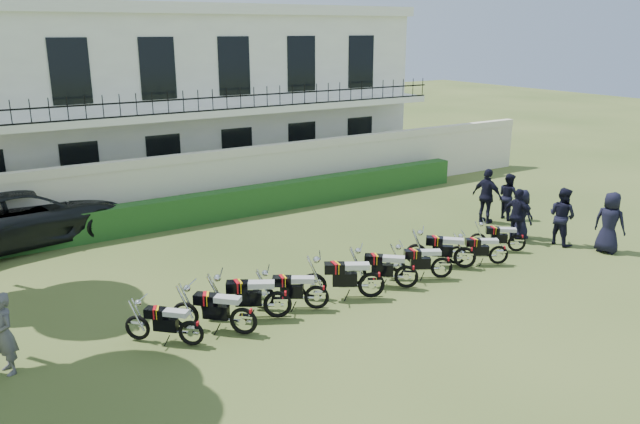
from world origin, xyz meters
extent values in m
plane|color=#394C1E|center=(0.00, 0.00, 0.00)|extent=(100.00, 100.00, 0.00)
cube|color=beige|center=(0.00, 8.00, 1.00)|extent=(30.00, 0.30, 2.00)
cube|color=beige|center=(0.00, 8.00, 2.15)|extent=(30.00, 0.35, 0.30)
cube|color=#244D1B|center=(1.00, 7.20, 0.50)|extent=(18.00, 0.60, 1.00)
cube|color=white|center=(0.00, 14.00, 3.50)|extent=(20.00, 8.00, 7.00)
cube|color=white|center=(0.00, 14.00, 7.20)|extent=(20.40, 8.40, 0.40)
cube|color=white|center=(0.00, 9.30, 3.50)|extent=(20.00, 1.40, 0.25)
cube|color=black|center=(0.00, 8.65, 4.10)|extent=(20.00, 0.05, 0.05)
cube|color=black|center=(0.00, 8.65, 3.65)|extent=(20.00, 0.05, 0.05)
cube|color=black|center=(-4.50, 10.02, 1.60)|extent=(1.30, 0.12, 2.20)
cube|color=black|center=(-4.50, 10.02, 5.10)|extent=(1.30, 0.12, 2.20)
cube|color=black|center=(-1.50, 10.02, 1.60)|extent=(1.30, 0.12, 2.20)
cube|color=black|center=(-1.50, 10.02, 5.10)|extent=(1.30, 0.12, 2.20)
cube|color=black|center=(1.50, 10.02, 1.60)|extent=(1.30, 0.12, 2.20)
cube|color=black|center=(1.50, 10.02, 5.10)|extent=(1.30, 0.12, 2.20)
cube|color=black|center=(4.50, 10.02, 1.60)|extent=(1.30, 0.12, 2.20)
cube|color=black|center=(4.50, 10.02, 5.10)|extent=(1.30, 0.12, 2.20)
cube|color=black|center=(7.50, 10.02, 1.60)|extent=(1.30, 0.12, 2.20)
cube|color=black|center=(7.50, 10.02, 5.10)|extent=(1.30, 0.12, 2.20)
torus|color=black|center=(-4.30, -1.46, 0.28)|extent=(0.47, 0.46, 0.57)
torus|color=black|center=(-5.19, -0.61, 0.28)|extent=(0.47, 0.46, 0.57)
cube|color=black|center=(-4.71, -1.07, 0.42)|extent=(0.49, 0.48, 0.28)
cube|color=black|center=(-4.87, -0.92, 0.68)|extent=(0.48, 0.47, 0.21)
cube|color=#B80B15|center=(-4.87, -0.92, 0.69)|extent=(0.17, 0.26, 0.22)
cube|color=yellow|center=(-4.83, -0.96, 0.69)|extent=(0.15, 0.25, 0.22)
cube|color=#B6B6B6|center=(-4.53, -1.24, 0.72)|extent=(0.53, 0.52, 0.11)
cylinder|color=silver|center=(-5.09, -0.71, 0.96)|extent=(0.41, 0.43, 0.03)
torus|color=black|center=(-3.12, -1.66, 0.31)|extent=(0.52, 0.52, 0.64)
torus|color=black|center=(-4.08, -0.70, 0.31)|extent=(0.52, 0.52, 0.64)
cube|color=black|center=(-3.56, -1.21, 0.47)|extent=(0.54, 0.54, 0.31)
cube|color=black|center=(-3.73, -1.04, 0.75)|extent=(0.53, 0.52, 0.23)
cube|color=#B80B15|center=(-3.73, -1.04, 0.76)|extent=(0.19, 0.29, 0.24)
cube|color=yellow|center=(-3.69, -1.09, 0.76)|extent=(0.17, 0.28, 0.24)
cube|color=#B6B6B6|center=(-3.36, -1.41, 0.79)|extent=(0.58, 0.58, 0.13)
cylinder|color=silver|center=(-3.97, -0.81, 1.07)|extent=(0.46, 0.47, 0.03)
torus|color=black|center=(-1.96, -1.20, 0.33)|extent=(0.63, 0.42, 0.67)
torus|color=black|center=(-3.20, -0.50, 0.33)|extent=(0.63, 0.42, 0.67)
cube|color=black|center=(-2.53, -0.88, 0.49)|extent=(0.62, 0.47, 0.33)
cube|color=black|center=(-2.75, -0.76, 0.79)|extent=(0.57, 0.49, 0.24)
cube|color=#B80B15|center=(-2.75, -0.76, 0.80)|extent=(0.14, 0.31, 0.25)
cube|color=yellow|center=(-2.69, -0.79, 0.80)|extent=(0.10, 0.30, 0.25)
cube|color=#B6B6B6|center=(-2.27, -1.03, 0.83)|extent=(0.66, 0.53, 0.13)
cylinder|color=silver|center=(-3.06, -0.58, 1.12)|extent=(0.35, 0.59, 0.03)
torus|color=black|center=(-1.02, -1.27, 0.30)|extent=(0.56, 0.40, 0.60)
torus|color=black|center=(-2.10, -0.58, 0.30)|extent=(0.56, 0.40, 0.60)
cube|color=black|center=(-1.52, -0.95, 0.45)|extent=(0.56, 0.44, 0.30)
cube|color=black|center=(-1.71, -0.83, 0.71)|extent=(0.51, 0.46, 0.22)
cube|color=#B80B15|center=(-1.71, -0.83, 0.72)|extent=(0.13, 0.28, 0.23)
cube|color=yellow|center=(-1.66, -0.86, 0.72)|extent=(0.11, 0.27, 0.23)
cube|color=#B6B6B6|center=(-1.29, -1.10, 0.75)|extent=(0.59, 0.49, 0.12)
cylinder|color=silver|center=(-1.98, -0.66, 1.01)|extent=(0.34, 0.52, 0.03)
torus|color=black|center=(0.56, -1.46, 0.33)|extent=(0.64, 0.42, 0.68)
torus|color=black|center=(-0.69, -0.74, 0.33)|extent=(0.64, 0.42, 0.68)
cube|color=black|center=(-0.02, -1.12, 0.50)|extent=(0.63, 0.48, 0.33)
cube|color=black|center=(-0.24, -1.00, 0.80)|extent=(0.58, 0.50, 0.24)
cube|color=#B80B15|center=(-0.24, -1.00, 0.81)|extent=(0.14, 0.31, 0.25)
cube|color=yellow|center=(-0.18, -1.03, 0.81)|extent=(0.11, 0.30, 0.25)
cube|color=#B6B6B6|center=(0.24, -1.27, 0.84)|extent=(0.66, 0.54, 0.13)
cylinder|color=silver|center=(-0.55, -0.82, 1.13)|extent=(0.36, 0.59, 0.03)
torus|color=black|center=(1.56, -1.53, 0.31)|extent=(0.53, 0.48, 0.63)
torus|color=black|center=(0.56, -0.65, 0.31)|extent=(0.53, 0.48, 0.63)
cube|color=black|center=(1.10, -1.12, 0.46)|extent=(0.55, 0.51, 0.31)
cube|color=black|center=(0.92, -0.97, 0.74)|extent=(0.52, 0.50, 0.23)
cube|color=#B80B15|center=(0.92, -0.97, 0.75)|extent=(0.18, 0.29, 0.24)
cube|color=yellow|center=(0.97, -1.01, 0.75)|extent=(0.15, 0.28, 0.24)
cube|color=#B6B6B6|center=(1.31, -1.31, 0.78)|extent=(0.59, 0.56, 0.12)
cylinder|color=silver|center=(0.67, -0.75, 1.05)|extent=(0.43, 0.48, 0.03)
torus|color=black|center=(2.85, -1.39, 0.29)|extent=(0.56, 0.37, 0.59)
torus|color=black|center=(1.75, -0.77, 0.29)|extent=(0.56, 0.37, 0.59)
cube|color=black|center=(2.34, -1.10, 0.44)|extent=(0.55, 0.41, 0.29)
cube|color=black|center=(2.15, -0.99, 0.70)|extent=(0.51, 0.43, 0.21)
cube|color=#B80B15|center=(2.15, -0.99, 0.71)|extent=(0.12, 0.27, 0.22)
cube|color=yellow|center=(2.20, -1.02, 0.71)|extent=(0.09, 0.27, 0.22)
cube|color=#B6B6B6|center=(2.57, -1.23, 0.74)|extent=(0.58, 0.47, 0.12)
cylinder|color=silver|center=(1.87, -0.84, 0.99)|extent=(0.31, 0.52, 0.03)
torus|color=black|center=(3.83, -1.33, 0.31)|extent=(0.52, 0.50, 0.63)
torus|color=black|center=(2.86, -0.41, 0.31)|extent=(0.52, 0.50, 0.63)
cube|color=black|center=(3.39, -0.91, 0.46)|extent=(0.54, 0.52, 0.31)
cube|color=black|center=(3.21, -0.74, 0.74)|extent=(0.52, 0.51, 0.23)
cube|color=#B80B15|center=(3.21, -0.74, 0.75)|extent=(0.19, 0.29, 0.24)
cube|color=yellow|center=(3.26, -0.79, 0.75)|extent=(0.16, 0.28, 0.24)
cube|color=#B6B6B6|center=(3.59, -1.10, 0.78)|extent=(0.58, 0.57, 0.12)
cylinder|color=silver|center=(2.98, -0.52, 1.05)|extent=(0.45, 0.47, 0.03)
torus|color=black|center=(4.89, -1.47, 0.27)|extent=(0.51, 0.36, 0.55)
torus|color=black|center=(3.89, -0.85, 0.27)|extent=(0.51, 0.36, 0.55)
cube|color=black|center=(4.43, -1.18, 0.41)|extent=(0.51, 0.40, 0.27)
cube|color=black|center=(4.25, -1.07, 0.65)|extent=(0.47, 0.42, 0.20)
cube|color=#B80B15|center=(4.25, -1.07, 0.66)|extent=(0.12, 0.25, 0.21)
cube|color=yellow|center=(4.30, -1.10, 0.66)|extent=(0.10, 0.25, 0.21)
cube|color=#B6B6B6|center=(4.63, -1.31, 0.69)|extent=(0.54, 0.45, 0.11)
cylinder|color=silver|center=(4.00, -0.92, 0.93)|extent=(0.31, 0.48, 0.03)
torus|color=black|center=(6.10, -1.08, 0.26)|extent=(0.47, 0.40, 0.54)
torus|color=black|center=(5.21, -0.35, 0.26)|extent=(0.47, 0.40, 0.54)
cube|color=black|center=(5.69, -0.74, 0.40)|extent=(0.48, 0.43, 0.26)
cube|color=black|center=(5.53, -0.62, 0.63)|extent=(0.45, 0.43, 0.19)
cube|color=#B80B15|center=(5.53, -0.62, 0.64)|extent=(0.15, 0.25, 0.20)
cube|color=yellow|center=(5.57, -0.65, 0.64)|extent=(0.12, 0.24, 0.20)
cube|color=#B6B6B6|center=(5.87, -0.89, 0.67)|extent=(0.51, 0.47, 0.11)
cylinder|color=silver|center=(5.31, -0.44, 0.90)|extent=(0.36, 0.43, 0.03)
imported|color=black|center=(-6.69, 8.06, 0.89)|extent=(6.82, 4.08, 1.77)
imported|color=#5A595E|center=(-8.14, -0.12, 0.83)|extent=(0.53, 0.68, 1.65)
imported|color=black|center=(7.97, -2.15, 0.93)|extent=(0.79, 1.02, 1.86)
imported|color=black|center=(7.39, -0.92, 0.91)|extent=(0.71, 0.90, 1.82)
imported|color=black|center=(6.40, -0.05, 0.86)|extent=(0.61, 1.07, 1.72)
imported|color=black|center=(6.81, 0.16, 0.80)|extent=(0.58, 0.83, 1.60)
imported|color=black|center=(8.11, 1.84, 0.82)|extent=(0.76, 0.90, 1.64)
imported|color=black|center=(7.10, 1.91, 0.95)|extent=(0.68, 1.18, 1.90)
camera|label=1|loc=(-8.77, -12.54, 6.47)|focal=35.00mm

